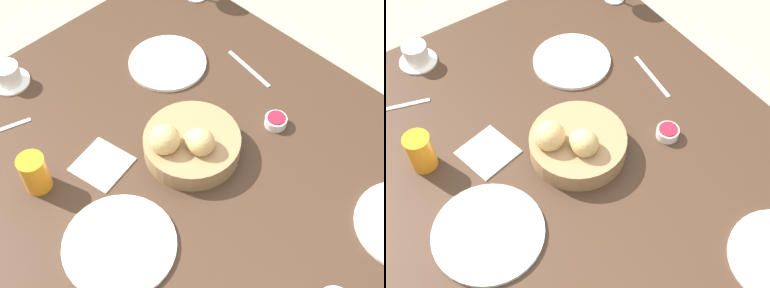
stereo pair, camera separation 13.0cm
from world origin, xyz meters
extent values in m
cube|color=#3D281C|center=(0.00, 0.00, 0.75)|extent=(1.36, 1.07, 0.03)
cube|color=#3D281C|center=(0.63, -0.49, 0.36)|extent=(0.06, 0.06, 0.73)
cylinder|color=#99754C|center=(0.07, -0.04, 0.79)|extent=(0.24, 0.24, 0.05)
sphere|color=tan|center=(0.04, -0.03, 0.84)|extent=(0.07, 0.07, 0.07)
sphere|color=tan|center=(0.05, -0.03, 0.84)|extent=(0.06, 0.06, 0.06)
sphere|color=tan|center=(0.10, 0.02, 0.84)|extent=(0.07, 0.07, 0.07)
cylinder|color=white|center=(0.34, -0.20, 0.77)|extent=(0.22, 0.22, 0.01)
cylinder|color=white|center=(0.00, 0.26, 0.77)|extent=(0.25, 0.25, 0.01)
cylinder|color=orange|center=(0.26, 0.29, 0.82)|extent=(0.06, 0.06, 0.10)
cylinder|color=white|center=(0.59, 0.15, 0.77)|extent=(0.11, 0.11, 0.01)
cylinder|color=white|center=(0.59, 0.15, 0.80)|extent=(0.07, 0.07, 0.05)
cylinder|color=white|center=(-0.02, -0.25, 0.78)|extent=(0.06, 0.06, 0.02)
cylinder|color=#A3192D|center=(-0.02, -0.25, 0.79)|extent=(0.05, 0.05, 0.00)
cube|color=#B7B7BC|center=(0.16, -0.35, 0.77)|extent=(0.17, 0.03, 0.00)
cube|color=#B7B7BC|center=(0.46, 0.25, 0.77)|extent=(0.05, 0.13, 0.00)
cube|color=white|center=(0.20, 0.15, 0.77)|extent=(0.14, 0.14, 0.00)
camera|label=1|loc=(-0.48, 0.51, 1.83)|focal=50.00mm
camera|label=2|loc=(-0.57, 0.41, 1.83)|focal=50.00mm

